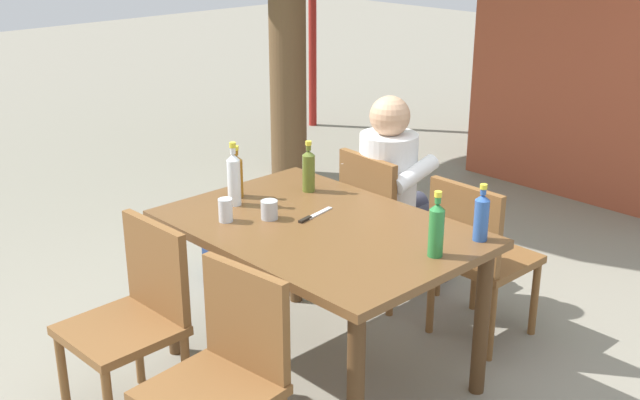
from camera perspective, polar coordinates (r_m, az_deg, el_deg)
ground_plane at (r=3.95m, az=0.00°, el=-12.14°), size 24.00×24.00×0.00m
dining_table at (r=3.63m, az=0.00°, el=-3.23°), size 1.42×0.98×0.77m
chair_far_left at (r=4.43m, az=4.49°, el=-1.31°), size 0.47×0.47×0.87m
chair_far_right at (r=4.07m, az=11.22°, el=-3.71°), size 0.45×0.45×0.87m
chair_near_right at (r=3.06m, az=-6.87°, el=-12.06°), size 0.48×0.48×0.87m
chair_near_left at (r=3.52m, az=-13.12°, el=-7.83°), size 0.45×0.45×0.87m
person_in_white_shirt at (r=4.45m, az=5.55°, el=1.03°), size 0.47×0.62×1.18m
bottle_olive at (r=3.98m, az=-0.82°, el=2.19°), size 0.06×0.06×0.26m
bottle_blue at (r=3.46m, az=11.52°, el=-1.15°), size 0.06×0.06×0.25m
bottle_clear at (r=3.81m, az=-6.21°, el=1.57°), size 0.06×0.06×0.31m
bottle_green at (r=3.27m, az=8.36°, el=-2.04°), size 0.06×0.06×0.28m
bottle_amber at (r=3.93m, az=-6.02°, el=1.80°), size 0.06×0.06×0.26m
cup_glass at (r=3.64m, az=-6.81°, el=-0.72°), size 0.07×0.07×0.11m
cup_steel at (r=3.66m, az=-3.66°, el=-0.70°), size 0.08×0.08×0.09m
table_knife at (r=3.69m, az=-0.51°, el=-1.15°), size 0.06×0.24×0.01m
backpack_by_near_side at (r=4.78m, az=-6.34°, el=-3.63°), size 0.33×0.24×0.39m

